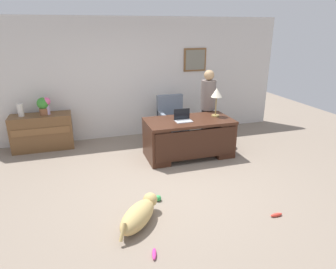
{
  "coord_description": "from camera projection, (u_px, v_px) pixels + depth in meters",
  "views": [
    {
      "loc": [
        -1.4,
        -4.29,
        2.47
      ],
      "look_at": [
        0.03,
        0.3,
        0.75
      ],
      "focal_mm": 32.17,
      "sensor_mm": 36.0,
      "label": 1
    }
  ],
  "objects": [
    {
      "name": "dog_toy_bone",
      "position": [
        154.0,
        254.0,
        3.44
      ],
      "size": [
        0.1,
        0.19,
        0.05
      ],
      "primitive_type": "ellipsoid",
      "rotation": [
        0.0,
        0.0,
        4.45
      ],
      "color": "#D8338C",
      "rests_on": "ground_plane"
    },
    {
      "name": "person_standing",
      "position": [
        208.0,
        107.0,
        6.55
      ],
      "size": [
        0.32,
        0.32,
        1.63
      ],
      "color": "#262323",
      "rests_on": "ground_plane"
    },
    {
      "name": "credenza",
      "position": [
        42.0,
        132.0,
        6.37
      ],
      "size": [
        1.22,
        0.5,
        0.75
      ],
      "color": "brown",
      "rests_on": "ground_plane"
    },
    {
      "name": "desk",
      "position": [
        189.0,
        137.0,
        5.97
      ],
      "size": [
        1.7,
        0.87,
        0.76
      ],
      "color": "#422316",
      "rests_on": "ground_plane"
    },
    {
      "name": "desk_lamp",
      "position": [
        217.0,
        94.0,
        5.96
      ],
      "size": [
        0.22,
        0.22,
        0.58
      ],
      "color": "#9E8447",
      "rests_on": "desk"
    },
    {
      "name": "back_wall",
      "position": [
        137.0,
        78.0,
        6.96
      ],
      "size": [
        7.0,
        0.16,
        2.7
      ],
      "color": "silver",
      "rests_on": "ground_plane"
    },
    {
      "name": "potted_plant",
      "position": [
        43.0,
        105.0,
        6.2
      ],
      "size": [
        0.24,
        0.24,
        0.36
      ],
      "color": "brown",
      "rests_on": "credenza"
    },
    {
      "name": "dog_lying",
      "position": [
        139.0,
        215.0,
        3.94
      ],
      "size": [
        0.71,
        0.76,
        0.3
      ],
      "color": "tan",
      "rests_on": "ground_plane"
    },
    {
      "name": "laptop",
      "position": [
        183.0,
        118.0,
        5.79
      ],
      "size": [
        0.32,
        0.22,
        0.22
      ],
      "color": "#B2B5BA",
      "rests_on": "desk"
    },
    {
      "name": "vase_with_flowers",
      "position": [
        46.0,
        104.0,
        6.22
      ],
      "size": [
        0.17,
        0.17,
        0.36
      ],
      "color": "#BCA6CE",
      "rests_on": "credenza"
    },
    {
      "name": "vase_empty",
      "position": [
        21.0,
        110.0,
        6.1
      ],
      "size": [
        0.12,
        0.12,
        0.26
      ],
      "primitive_type": "cylinder",
      "color": "silver",
      "rests_on": "credenza"
    },
    {
      "name": "armchair",
      "position": [
        172.0,
        120.0,
        6.86
      ],
      "size": [
        0.6,
        0.59,
        1.02
      ],
      "color": "slate",
      "rests_on": "ground_plane"
    },
    {
      "name": "dog_toy_plush",
      "position": [
        276.0,
        215.0,
        4.15
      ],
      "size": [
        0.18,
        0.05,
        0.05
      ],
      "primitive_type": "ellipsoid",
      "rotation": [
        0.0,
        0.0,
        3.12
      ],
      "color": "#E53F33",
      "rests_on": "ground_plane"
    },
    {
      "name": "ground_plane",
      "position": [
        171.0,
        182.0,
        5.08
      ],
      "size": [
        12.0,
        12.0,
        0.0
      ],
      "primitive_type": "plane",
      "color": "gray"
    },
    {
      "name": "dog_toy_ball",
      "position": [
        158.0,
        198.0,
        4.52
      ],
      "size": [
        0.09,
        0.09,
        0.09
      ],
      "primitive_type": "sphere",
      "color": "green",
      "rests_on": "ground_plane"
    }
  ]
}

